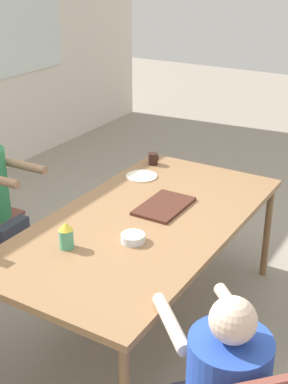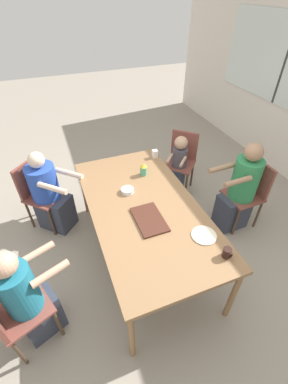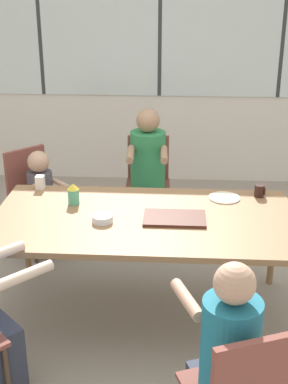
{
  "view_description": "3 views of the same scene",
  "coord_description": "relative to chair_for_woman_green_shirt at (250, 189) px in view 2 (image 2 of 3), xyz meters",
  "views": [
    {
      "loc": [
        -2.45,
        -1.47,
        2.24
      ],
      "look_at": [
        0.0,
        0.0,
        0.94
      ],
      "focal_mm": 50.0,
      "sensor_mm": 36.0,
      "label": 1
    },
    {
      "loc": [
        1.77,
        -0.68,
        2.5
      ],
      "look_at": [
        0.0,
        0.0,
        0.94
      ],
      "focal_mm": 24.0,
      "sensor_mm": 36.0,
      "label": 2
    },
    {
      "loc": [
        0.2,
        -3.2,
        2.26
      ],
      "look_at": [
        0.0,
        0.0,
        0.94
      ],
      "focal_mm": 50.0,
      "sensor_mm": 36.0,
      "label": 3
    }
  ],
  "objects": [
    {
      "name": "ground_plane",
      "position": [
        0.05,
        -1.42,
        -0.53
      ],
      "size": [
        16.0,
        16.0,
        0.0
      ],
      "primitive_type": "plane",
      "color": "gray"
    },
    {
      "name": "dining_table",
      "position": [
        0.05,
        -1.42,
        0.18
      ],
      "size": [
        2.02,
        1.05,
        0.76
      ],
      "color": "olive",
      "rests_on": "ground_plane"
    },
    {
      "name": "chair_for_woman_green_shirt",
      "position": [
        0.0,
        0.0,
        0.0
      ],
      "size": [
        0.41,
        0.41,
        0.88
      ],
      "rotation": [
        0.0,
        0.0,
        -3.11
      ],
      "color": "brown",
      "rests_on": "ground_plane"
    },
    {
      "name": "chair_for_man_blue_shirt",
      "position": [
        0.57,
        -2.74,
        0.0
      ],
      "size": [
        0.52,
        0.52,
        0.88
      ],
      "rotation": [
        0.0,
        0.0,
        0.37
      ],
      "color": "brown",
      "rests_on": "ground_plane"
    },
    {
      "name": "chair_for_man_teal_shirt",
      "position": [
        -0.94,
        -2.44,
        0.0
      ],
      "size": [
        0.57,
        0.57,
        0.88
      ],
      "rotation": [
        0.0,
        0.0,
        -0.77
      ],
      "color": "brown",
      "rests_on": "ground_plane"
    },
    {
      "name": "chair_for_toddler",
      "position": [
        -0.97,
        -0.43,
        0.0
      ],
      "size": [
        0.57,
        0.57,
        0.88
      ],
      "rotation": [
        0.0,
        0.0,
        -2.34
      ],
      "color": "brown",
      "rests_on": "ground_plane"
    },
    {
      "name": "person_woman_green_shirt",
      "position": [
        0.01,
        -0.16,
        0.01
      ],
      "size": [
        0.35,
        0.6,
        1.19
      ],
      "rotation": [
        0.0,
        0.0,
        -3.11
      ],
      "color": "#333847",
      "rests_on": "ground_plane"
    },
    {
      "name": "person_man_blue_shirt",
      "position": [
        0.51,
        -2.59,
        -0.02
      ],
      "size": [
        0.43,
        0.55,
        1.12
      ],
      "rotation": [
        0.0,
        0.0,
        0.37
      ],
      "color": "#333847",
      "rests_on": "ground_plane"
    },
    {
      "name": "person_man_teal_shirt",
      "position": [
        -0.82,
        -2.32,
        -0.05
      ],
      "size": [
        0.65,
        0.66,
        1.08
      ],
      "rotation": [
        0.0,
        0.0,
        -0.77
      ],
      "color": "#333847",
      "rests_on": "ground_plane"
    },
    {
      "name": "person_toddler",
      "position": [
        -0.86,
        -0.54,
        -0.1
      ],
      "size": [
        0.42,
        0.41,
        0.91
      ],
      "rotation": [
        0.0,
        0.0,
        -2.34
      ],
      "color": "#333847",
      "rests_on": "ground_plane"
    },
    {
      "name": "food_tray_dark",
      "position": [
        0.25,
        -1.44,
        0.24
      ],
      "size": [
        0.41,
        0.25,
        0.02
      ],
      "color": "#472319",
      "rests_on": "dining_table"
    },
    {
      "name": "coffee_mug",
      "position": [
        0.86,
        -1.01,
        0.28
      ],
      "size": [
        0.08,
        0.07,
        0.09
      ],
      "color": "black",
      "rests_on": "dining_table"
    },
    {
      "name": "sippy_cup",
      "position": [
        -0.45,
        -1.23,
        0.31
      ],
      "size": [
        0.08,
        0.08,
        0.15
      ],
      "color": "#4CA57F",
      "rests_on": "dining_table"
    },
    {
      "name": "milk_carton_small",
      "position": [
        -0.75,
        -0.96,
        0.28
      ],
      "size": [
        0.06,
        0.06,
        0.1
      ],
      "color": "silver",
      "rests_on": "dining_table"
    },
    {
      "name": "bowl_white_shallow",
      "position": [
        -0.21,
        -1.51,
        0.26
      ],
      "size": [
        0.14,
        0.14,
        0.05
      ],
      "color": "silver",
      "rests_on": "dining_table"
    },
    {
      "name": "plate_tortillas",
      "position": [
        0.61,
        -1.07,
        0.24
      ],
      "size": [
        0.22,
        0.22,
        0.01
      ],
      "color": "beige",
      "rests_on": "dining_table"
    }
  ]
}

